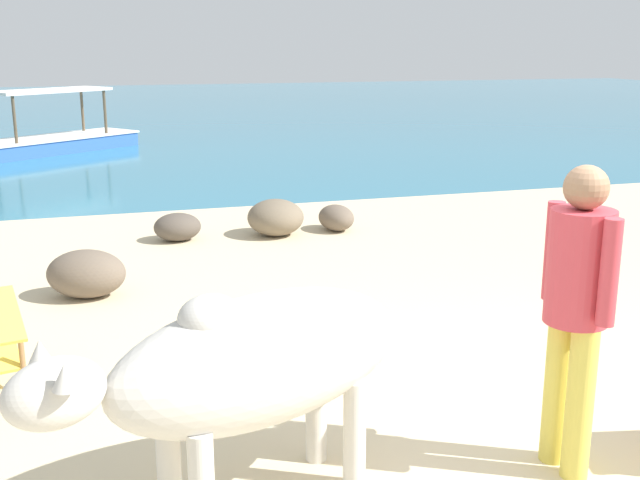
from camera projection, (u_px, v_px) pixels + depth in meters
The scene contains 9 objects.
sand_beach at pixel (562, 456), 4.26m from camera, with size 18.00×14.00×0.04m, color beige.
water_surface at pixel (165, 115), 24.69m from camera, with size 60.00×36.00×0.03m, color teal.
cow at pixel (253, 364), 3.60m from camera, with size 1.99×1.09×1.12m.
person_standing at pixel (577, 298), 3.87m from camera, with size 0.32×0.51×1.62m.
shore_rock_large at pixel (86, 274), 6.81m from camera, with size 0.69×0.52×0.43m, color #6B5B4C.
shore_rock_medium at pixel (336, 218), 9.25m from camera, with size 0.52×0.40×0.31m, color #6B5B4C.
shore_rock_small at pixel (276, 217), 9.00m from camera, with size 0.66×0.66×0.42m, color #756651.
shore_rock_flat at pixel (177, 227), 8.77m from camera, with size 0.53×0.44×0.32m, color brown.
boat_blue at pixel (53, 139), 16.07m from camera, with size 3.62×3.14×1.29m.
Camera 1 is at (-2.37, -3.29, 2.23)m, focal length 43.40 mm.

